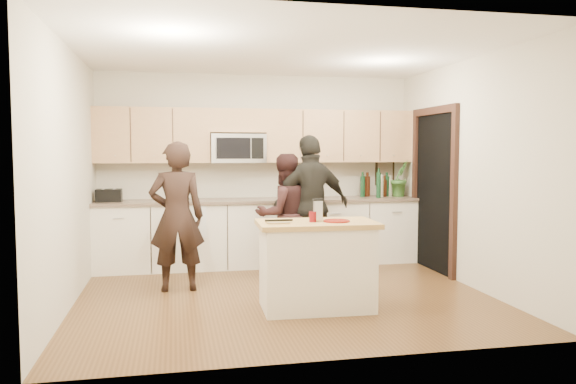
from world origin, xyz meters
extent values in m
plane|color=brown|center=(0.00, 0.00, 0.00)|extent=(4.50, 4.50, 0.00)
cube|color=beige|center=(0.00, 2.00, 1.35)|extent=(4.50, 0.02, 2.70)
cube|color=beige|center=(0.00, -2.00, 1.35)|extent=(4.50, 0.02, 2.70)
cube|color=beige|center=(-2.25, 0.00, 1.35)|extent=(0.02, 4.00, 2.70)
cube|color=beige|center=(2.25, 0.00, 1.35)|extent=(0.02, 4.00, 2.70)
cube|color=white|center=(0.00, 0.00, 2.70)|extent=(4.50, 4.00, 0.02)
cube|color=white|center=(0.00, 1.69, 0.45)|extent=(4.50, 0.62, 0.90)
cube|color=#7C6453|center=(0.00, 1.68, 0.92)|extent=(4.50, 0.66, 0.04)
cube|color=tan|center=(-1.48, 1.83, 1.83)|extent=(1.55, 0.33, 0.75)
cube|color=tan|center=(1.17, 1.83, 1.83)|extent=(2.17, 0.33, 0.75)
cube|color=tan|center=(-0.31, 1.83, 2.04)|extent=(0.78, 0.33, 0.33)
cube|color=silver|center=(-0.31, 1.80, 1.65)|extent=(0.76, 0.40, 0.40)
cube|color=black|center=(-0.39, 1.60, 1.65)|extent=(0.47, 0.01, 0.29)
cube|color=black|center=(-0.06, 1.60, 1.65)|extent=(0.17, 0.01, 0.29)
cube|color=black|center=(2.24, 0.90, 1.05)|extent=(0.02, 1.05, 2.10)
cube|color=black|center=(2.22, 0.33, 1.05)|extent=(0.06, 0.10, 2.10)
cube|color=black|center=(2.22, 1.48, 1.05)|extent=(0.06, 0.10, 2.10)
cube|color=black|center=(2.22, 0.90, 2.15)|extent=(0.06, 1.25, 0.10)
cube|color=black|center=(1.95, 1.99, 1.28)|extent=(0.30, 0.03, 0.38)
cube|color=tan|center=(1.95, 1.97, 1.28)|extent=(0.24, 0.00, 0.32)
cube|color=white|center=(-0.95, 1.38, 0.70)|extent=(0.34, 0.01, 0.48)
cube|color=white|center=(-0.95, 1.67, 0.94)|extent=(0.34, 0.60, 0.01)
cube|color=white|center=(0.22, -0.59, 0.42)|extent=(1.12, 0.68, 0.85)
cube|color=tan|center=(0.22, -0.59, 0.88)|extent=(1.22, 0.74, 0.05)
cylinder|color=maroon|center=(0.42, -0.65, 0.91)|extent=(0.27, 0.27, 0.02)
cube|color=silver|center=(0.24, -0.57, 1.01)|extent=(0.08, 0.06, 0.19)
cube|color=black|center=(0.24, -0.57, 1.12)|extent=(0.10, 0.07, 0.02)
cylinder|color=maroon|center=(0.17, -0.62, 0.95)|extent=(0.07, 0.07, 0.11)
cube|color=tan|center=(-0.19, -0.63, 0.91)|extent=(0.23, 0.17, 0.02)
cube|color=black|center=(-0.17, -0.61, 0.92)|extent=(0.28, 0.04, 0.02)
cube|color=silver|center=(-0.20, -0.75, 0.92)|extent=(0.22, 0.03, 0.01)
cube|color=black|center=(-2.04, 1.67, 1.02)|extent=(0.33, 0.22, 0.17)
cube|color=silver|center=(-2.11, 1.67, 1.11)|extent=(0.03, 0.16, 0.00)
cube|color=silver|center=(-1.97, 1.67, 1.11)|extent=(0.03, 0.16, 0.00)
cylinder|color=#10321A|center=(1.52, 1.75, 1.12)|extent=(0.07, 0.07, 0.37)
cylinder|color=black|center=(1.62, 1.83, 1.12)|extent=(0.08, 0.08, 0.36)
cylinder|color=#B3B28D|center=(1.78, 1.68, 1.11)|extent=(0.06, 0.06, 0.33)
cylinder|color=#10321A|center=(1.91, 1.81, 1.12)|extent=(0.08, 0.08, 0.36)
cylinder|color=black|center=(1.85, 1.73, 1.10)|extent=(0.07, 0.07, 0.31)
cylinder|color=#B3B28D|center=(1.97, 1.80, 1.10)|extent=(0.07, 0.07, 0.31)
cylinder|color=#10321A|center=(1.68, 1.53, 1.15)|extent=(0.07, 0.07, 0.42)
imported|color=#366528|center=(2.08, 1.72, 1.21)|extent=(0.38, 0.38, 0.54)
imported|color=black|center=(-1.17, 0.46, 0.86)|extent=(0.64, 0.43, 1.72)
imported|color=black|center=(0.19, 0.98, 0.79)|extent=(0.87, 0.74, 1.58)
imported|color=black|center=(0.54, 0.94, 0.91)|extent=(1.14, 0.69, 1.82)
camera|label=1|loc=(-1.19, -6.07, 1.62)|focal=35.00mm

